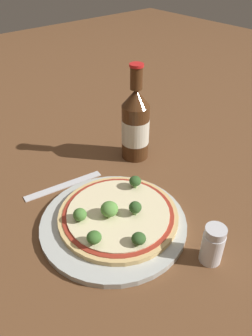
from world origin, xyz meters
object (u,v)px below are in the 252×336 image
pizza (118,215)px  pepper_shaker (213,245)px  beer_bottle (135,124)px  fork (64,185)px

pizza → pepper_shaker: size_ratio=3.04×
beer_bottle → pepper_shaker: bearing=-19.6°
fork → pepper_shaker: bearing=-66.8°
fork → pizza: bearing=-73.4°
pepper_shaker → fork: size_ratio=0.42×
beer_bottle → fork: 0.21m
pizza → fork: size_ratio=1.29×
pizza → pepper_shaker: 0.18m
pepper_shaker → fork: pepper_shaker is taller
beer_bottle → pepper_shaker: 0.34m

